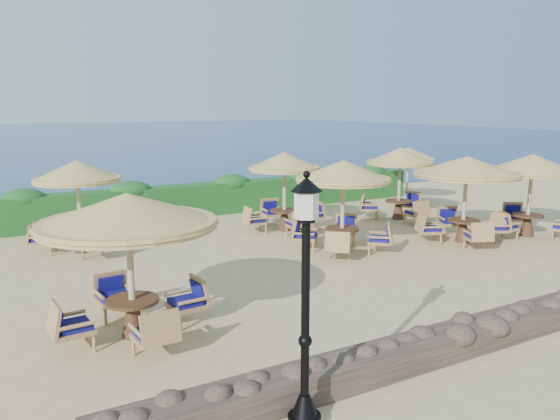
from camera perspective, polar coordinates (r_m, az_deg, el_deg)
The scene contains 13 objects.
ground at distance 15.42m, azimuth 4.42°, elevation -4.80°, with size 120.00×120.00×0.00m, color tan.
sea at distance 82.85m, azimuth -23.69°, elevation 7.08°, with size 160.00×160.00×0.00m, color navy.
hedge at distance 21.51m, azimuth -6.24°, elevation 1.28°, with size 18.00×0.90×1.20m, color #16471B.
stone_wall at distance 11.02m, azimuth 22.93°, elevation -10.96°, with size 15.00×0.65×0.44m, color brown.
lamp_post at distance 7.03m, azimuth 2.66°, elevation -10.88°, with size 0.44×0.44×3.31m.
extra_parasol at distance 23.86m, azimuth 13.26°, elevation 5.81°, with size 2.30×2.30×2.41m.
cafe_set_0 at distance 10.02m, azimuth -15.53°, elevation -2.47°, with size 3.19×3.19×2.65m.
cafe_set_1 at distance 15.52m, azimuth 6.60°, elevation 2.07°, with size 2.71×2.71×2.65m.
cafe_set_2 at distance 17.50m, azimuth 18.86°, elevation 2.93°, with size 3.20×3.20×2.65m.
cafe_set_3 at distance 16.42m, azimuth -20.34°, elevation 1.97°, with size 2.72×2.65×2.65m.
cafe_set_4 at distance 18.18m, azimuth 0.47°, elevation 3.12°, with size 2.85×2.85×2.65m.
cafe_set_5 at distance 20.47m, azimuth 12.42°, elevation 4.05°, with size 2.76×2.65×2.65m.
cafe_set_6 at distance 19.09m, azimuth 24.77°, elevation 3.09°, with size 2.80×2.79×2.65m.
Camera 1 is at (-8.27, -12.33, 4.15)m, focal length 35.00 mm.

